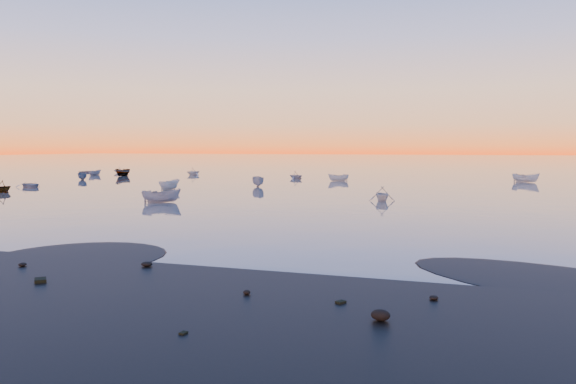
% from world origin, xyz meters
% --- Properties ---
extents(ground, '(600.00, 600.00, 0.00)m').
position_xyz_m(ground, '(0.00, 100.00, 0.00)').
color(ground, '#6F655C').
rests_on(ground, ground).
extents(mud_lobes, '(140.00, 6.00, 0.07)m').
position_xyz_m(mud_lobes, '(0.00, -1.00, 0.01)').
color(mud_lobes, black).
rests_on(mud_lobes, ground).
extents(moored_fleet, '(124.00, 58.00, 1.20)m').
position_xyz_m(moored_fleet, '(0.00, 53.00, 0.00)').
color(moored_fleet, '#B7B8B3').
rests_on(moored_fleet, ground).
extents(boat_near_left, '(4.13, 4.83, 1.14)m').
position_xyz_m(boat_near_left, '(-38.19, 37.38, 0.00)').
color(boat_near_left, gray).
rests_on(boat_near_left, ground).
extents(boat_near_center, '(3.60, 4.31, 1.39)m').
position_xyz_m(boat_near_center, '(-8.97, 24.00, 0.00)').
color(boat_near_center, gray).
rests_on(boat_near_center, ground).
extents(boat_near_right, '(3.76, 2.43, 1.22)m').
position_xyz_m(boat_near_right, '(12.59, 32.76, 0.00)').
color(boat_near_right, '#B7B8B3').
rests_on(boat_near_right, ground).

